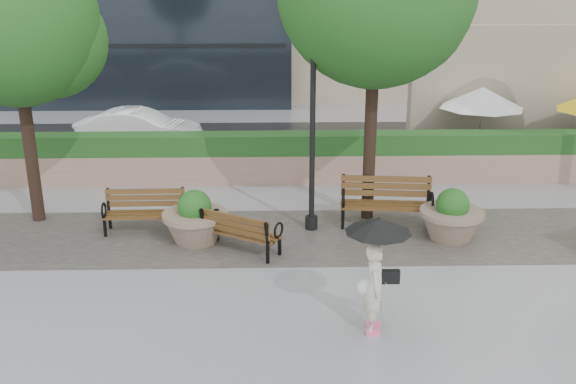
{
  "coord_description": "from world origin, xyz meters",
  "views": [
    {
      "loc": [
        0.14,
        -9.98,
        5.41
      ],
      "look_at": [
        0.48,
        2.78,
        1.1
      ],
      "focal_mm": 40.0,
      "sensor_mm": 36.0,
      "label": 1
    }
  ],
  "objects_px": {
    "bench_1": "(145,220)",
    "bench_2": "(241,240)",
    "bench_3": "(386,212)",
    "lamppost": "(312,148)",
    "planter_left": "(195,222)",
    "car_right": "(140,129)",
    "pedestrian": "(376,264)",
    "planter_right": "(451,220)"
  },
  "relations": [
    {
      "from": "pedestrian",
      "to": "bench_2",
      "type": "bearing_deg",
      "value": 45.16
    },
    {
      "from": "bench_2",
      "to": "pedestrian",
      "type": "distance_m",
      "value": 3.97
    },
    {
      "from": "bench_2",
      "to": "planter_left",
      "type": "height_order",
      "value": "planter_left"
    },
    {
      "from": "car_right",
      "to": "pedestrian",
      "type": "relative_size",
      "value": 2.09
    },
    {
      "from": "planter_right",
      "to": "bench_2",
      "type": "bearing_deg",
      "value": -172.83
    },
    {
      "from": "bench_3",
      "to": "lamppost",
      "type": "relative_size",
      "value": 0.5
    },
    {
      "from": "bench_2",
      "to": "bench_3",
      "type": "height_order",
      "value": "bench_3"
    },
    {
      "from": "bench_2",
      "to": "lamppost",
      "type": "distance_m",
      "value": 2.54
    },
    {
      "from": "bench_2",
      "to": "bench_3",
      "type": "relative_size",
      "value": 0.82
    },
    {
      "from": "lamppost",
      "to": "pedestrian",
      "type": "relative_size",
      "value": 2.24
    },
    {
      "from": "planter_left",
      "to": "planter_right",
      "type": "distance_m",
      "value": 5.48
    },
    {
      "from": "planter_left",
      "to": "car_right",
      "type": "distance_m",
      "value": 8.31
    },
    {
      "from": "bench_1",
      "to": "bench_2",
      "type": "bearing_deg",
      "value": -28.64
    },
    {
      "from": "bench_2",
      "to": "planter_right",
      "type": "relative_size",
      "value": 1.27
    },
    {
      "from": "bench_3",
      "to": "car_right",
      "type": "relative_size",
      "value": 0.53
    },
    {
      "from": "bench_3",
      "to": "pedestrian",
      "type": "relative_size",
      "value": 1.11
    },
    {
      "from": "planter_left",
      "to": "car_right",
      "type": "bearing_deg",
      "value": 108.81
    },
    {
      "from": "bench_3",
      "to": "car_right",
      "type": "distance_m",
      "value": 9.84
    },
    {
      "from": "bench_2",
      "to": "lamppost",
      "type": "xyz_separation_m",
      "value": [
        1.52,
        1.22,
        1.63
      ]
    },
    {
      "from": "planter_right",
      "to": "pedestrian",
      "type": "distance_m",
      "value": 4.38
    },
    {
      "from": "planter_left",
      "to": "lamppost",
      "type": "xyz_separation_m",
      "value": [
        2.51,
        0.68,
        1.43
      ]
    },
    {
      "from": "bench_2",
      "to": "bench_3",
      "type": "bearing_deg",
      "value": -125.12
    },
    {
      "from": "car_right",
      "to": "lamppost",
      "type": "bearing_deg",
      "value": -137.47
    },
    {
      "from": "lamppost",
      "to": "bench_2",
      "type": "bearing_deg",
      "value": -141.17
    },
    {
      "from": "lamppost",
      "to": "planter_left",
      "type": "bearing_deg",
      "value": -164.79
    },
    {
      "from": "planter_left",
      "to": "car_right",
      "type": "height_order",
      "value": "car_right"
    },
    {
      "from": "bench_3",
      "to": "bench_1",
      "type": "bearing_deg",
      "value": -171.71
    },
    {
      "from": "bench_3",
      "to": "planter_left",
      "type": "bearing_deg",
      "value": -163.01
    },
    {
      "from": "bench_1",
      "to": "bench_2",
      "type": "xyz_separation_m",
      "value": [
        2.17,
        -1.14,
        -0.02
      ]
    },
    {
      "from": "bench_2",
      "to": "planter_right",
      "type": "xyz_separation_m",
      "value": [
        4.49,
        0.56,
        0.19
      ]
    },
    {
      "from": "bench_3",
      "to": "car_right",
      "type": "bearing_deg",
      "value": 140.09
    },
    {
      "from": "bench_3",
      "to": "lamppost",
      "type": "xyz_separation_m",
      "value": [
        -1.7,
        -0.16,
        1.56
      ]
    },
    {
      "from": "planter_left",
      "to": "car_right",
      "type": "xyz_separation_m",
      "value": [
        -2.68,
        7.87,
        0.2
      ]
    },
    {
      "from": "car_right",
      "to": "bench_2",
      "type": "bearing_deg",
      "value": -149.75
    },
    {
      "from": "bench_2",
      "to": "bench_3",
      "type": "xyz_separation_m",
      "value": [
        3.22,
        1.39,
        0.06
      ]
    },
    {
      "from": "bench_3",
      "to": "lamppost",
      "type": "height_order",
      "value": "lamppost"
    },
    {
      "from": "pedestrian",
      "to": "bench_1",
      "type": "bearing_deg",
      "value": 55.48
    },
    {
      "from": "planter_left",
      "to": "lamppost",
      "type": "height_order",
      "value": "lamppost"
    },
    {
      "from": "bench_1",
      "to": "planter_right",
      "type": "distance_m",
      "value": 6.69
    },
    {
      "from": "bench_1",
      "to": "lamppost",
      "type": "bearing_deg",
      "value": 0.34
    },
    {
      "from": "planter_left",
      "to": "bench_1",
      "type": "bearing_deg",
      "value": 153.33
    },
    {
      "from": "bench_3",
      "to": "planter_right",
      "type": "relative_size",
      "value": 1.55
    }
  ]
}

